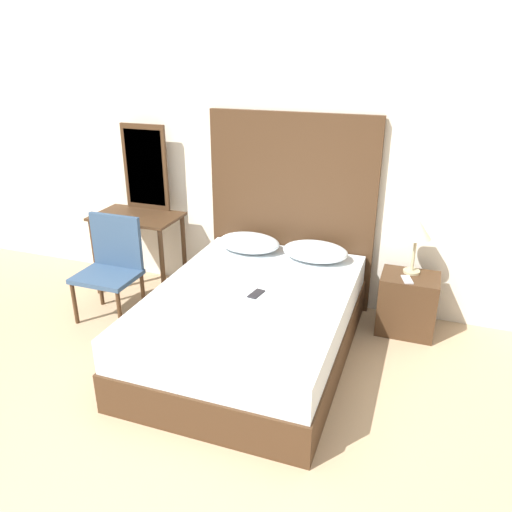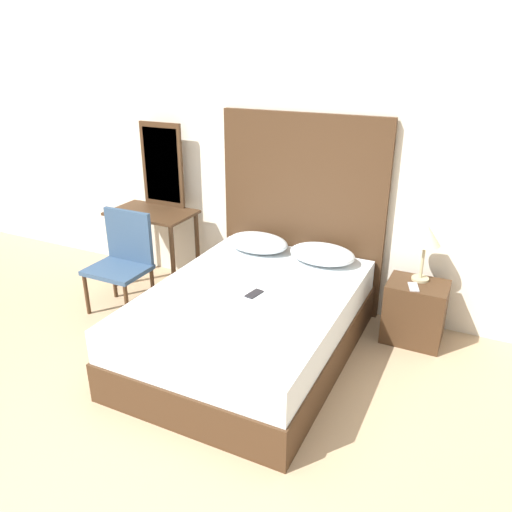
% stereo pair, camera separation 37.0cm
% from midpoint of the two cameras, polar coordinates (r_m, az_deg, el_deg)
% --- Properties ---
extents(wall_back, '(10.00, 0.06, 2.70)m').
position_cam_midpoint_polar(wall_back, '(4.42, 8.65, 11.04)').
color(wall_back, silver).
rests_on(wall_back, ground_plane).
extents(bed, '(1.44, 1.98, 0.55)m').
position_cam_midpoint_polar(bed, '(3.86, 2.12, -7.80)').
color(bed, '#422B19').
rests_on(bed, ground_plane).
extents(headboard, '(1.51, 0.05, 1.73)m').
position_cam_midpoint_polar(headboard, '(4.48, 7.55, 4.88)').
color(headboard, '#422B19').
rests_on(headboard, ground_plane).
extents(pillow_left, '(0.56, 0.38, 0.15)m').
position_cam_midpoint_polar(pillow_left, '(4.43, 2.59, 1.49)').
color(pillow_left, silver).
rests_on(pillow_left, bed).
extents(pillow_right, '(0.56, 0.38, 0.15)m').
position_cam_midpoint_polar(pillow_right, '(4.25, 10.06, 0.17)').
color(pillow_right, silver).
rests_on(pillow_right, bed).
extents(phone_on_bed, '(0.10, 0.16, 0.01)m').
position_cam_midpoint_polar(phone_on_bed, '(3.68, 2.67, -4.40)').
color(phone_on_bed, '#232328').
rests_on(phone_on_bed, bed).
extents(nightstand, '(0.46, 0.36, 0.51)m').
position_cam_midpoint_polar(nightstand, '(4.30, 20.07, -6.08)').
color(nightstand, '#422B19').
rests_on(nightstand, ground_plane).
extents(table_lamp, '(0.23, 0.23, 0.47)m').
position_cam_midpoint_polar(table_lamp, '(4.12, 21.33, 1.99)').
color(table_lamp, tan).
rests_on(table_lamp, nightstand).
extents(phone_on_nightstand, '(0.11, 0.16, 0.01)m').
position_cam_midpoint_polar(phone_on_nightstand, '(4.11, 20.06, -3.40)').
color(phone_on_nightstand, '#B7B7BC').
rests_on(phone_on_nightstand, nightstand).
extents(vanity_desk, '(0.81, 0.50, 0.77)m').
position_cam_midpoint_polar(vanity_desk, '(4.90, -9.62, 3.30)').
color(vanity_desk, '#422B19').
rests_on(vanity_desk, ground_plane).
extents(vanity_mirror, '(0.46, 0.03, 0.81)m').
position_cam_midpoint_polar(vanity_mirror, '(4.92, -8.55, 10.22)').
color(vanity_mirror, '#422B19').
rests_on(vanity_mirror, vanity_desk).
extents(chair, '(0.51, 0.42, 0.90)m').
position_cam_midpoint_polar(chair, '(4.56, -12.74, -0.05)').
color(chair, '#334C6B').
rests_on(chair, ground_plane).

